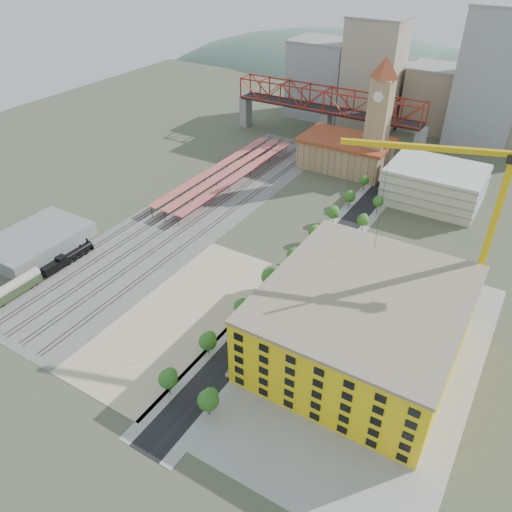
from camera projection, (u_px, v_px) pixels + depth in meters
The scene contains 33 objects.
ground at pixel (256, 262), 157.16m from camera, with size 400.00×400.00×0.00m, color #474C38.
ballast_strip at pixel (198, 211), 185.00m from camera, with size 36.00×165.00×0.06m, color #605E59.
dirt_lot at pixel (184, 314), 136.58m from camera, with size 28.00×67.00×0.06m, color tan.
street_asphalt at pixel (322, 254), 160.87m from camera, with size 12.00×170.00×0.06m, color black.
sidewalk_west at pixel (307, 249), 163.24m from camera, with size 3.00×170.00×0.04m, color gray.
sidewalk_east at pixel (338, 259), 158.51m from camera, with size 3.00×170.00×0.04m, color gray.
construction_pad at pixel (369, 355), 123.64m from camera, with size 50.00×90.00×0.06m, color gray.
rail_tracks at pixel (194, 209), 185.71m from camera, with size 26.56×160.00×0.18m.
platform_canopies at pixel (228, 171), 204.38m from camera, with size 16.00×80.00×4.12m.
station_hall at pixel (345, 153), 213.57m from camera, with size 38.00×24.00×13.10m.
clock_tower at pixel (380, 108), 194.21m from camera, with size 12.00×12.00×52.00m.
parking_garage at pixel (434, 185), 187.27m from camera, with size 34.00×26.00×14.00m, color silver.
truss_bridge at pixel (327, 103), 231.61m from camera, with size 94.00×9.60×25.60m.
construction_building at pixel (362, 323), 119.67m from camera, with size 44.60×50.60×18.80m.
warehouse at pixel (36, 241), 162.92m from camera, with size 22.00×32.00×5.00m, color gray.
street_trees at pixel (309, 270), 153.81m from camera, with size 15.40×124.40×8.00m.
skyline at pixel (421, 85), 241.82m from camera, with size 133.00×46.00×60.00m.
distant_hills at pixel (492, 197), 366.22m from camera, with size 647.00×264.00×227.00m.
locomotive at pixel (70, 257), 156.15m from camera, with size 2.62×20.18×5.05m.
coach at pixel (14, 288), 141.51m from camera, with size 2.90×16.82×5.28m.
tower_crane at pixel (483, 205), 117.22m from camera, with size 49.23×18.68×54.98m.
site_trailer_a at pixel (245, 337), 127.14m from camera, with size 2.49×9.47×2.59m, color silver.
site_trailer_b at pixel (256, 325), 131.14m from camera, with size 2.39×9.10×2.49m, color silver.
site_trailer_c at pixel (276, 302), 138.60m from camera, with size 2.60×9.88×2.70m, color silver.
site_trailer_d at pixel (292, 285), 145.21m from camera, with size 2.57×9.78×2.68m, color silver.
car_0 at pixel (232, 338), 127.77m from camera, with size 1.75×4.36×1.49m, color #B9B9B9.
car_1 at pixel (262, 306), 138.42m from camera, with size 1.52×4.37×1.44m, color gray.
car_2 at pixel (258, 311), 136.69m from camera, with size 2.38×5.17×1.44m, color black.
car_3 at pixel (323, 240), 166.52m from camera, with size 2.10×5.17×1.50m, color navy.
car_4 at pixel (232, 370), 118.55m from camera, with size 1.78×4.41×1.50m, color silver.
car_5 at pixel (308, 282), 147.38m from camera, with size 1.40×4.01×1.32m, color gray.
car_6 at pixel (342, 242), 165.68m from camera, with size 2.35×5.09×1.41m, color black.
car_7 at pixel (341, 244), 164.57m from camera, with size 2.18×5.35×1.55m, color navy.
Camera 1 is at (67.02, -110.20, 89.81)m, focal length 35.00 mm.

